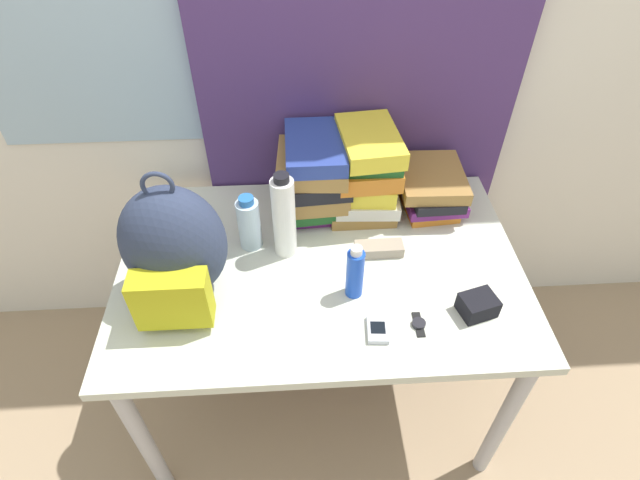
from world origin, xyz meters
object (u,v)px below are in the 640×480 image
Objects in this scene: book_stack_right at (431,188)px; cell_phone at (378,329)px; sunglasses_case at (379,249)px; sunscreen_bottle at (355,273)px; sports_bottle at (284,217)px; wristwatch at (419,324)px; book_stack_left at (315,176)px; book_stack_center at (366,173)px; backpack at (174,249)px; water_bottle at (249,223)px; camera_pouch at (478,305)px.

cell_phone is (-0.25, -0.52, -0.07)m from book_stack_right.
book_stack_right is 1.77× the size of sunglasses_case.
book_stack_right is 0.48m from sunscreen_bottle.
book_stack_right is at bearing 64.13° from cell_phone.
sports_bottle reaches higher than sunglasses_case.
sunscreen_bottle is 1.99× the size of cell_phone.
wristwatch is (0.07, -0.28, -0.01)m from sunglasses_case.
sports_bottle reaches higher than book_stack_left.
book_stack_right is at bearing 21.37° from sports_bottle.
book_stack_center is at bearing 178.63° from book_stack_right.
sunscreen_bottle is (0.49, -0.04, -0.09)m from backpack.
cell_phone is at bearing -98.75° from sunglasses_case.
sunglasses_case is at bearing 11.62° from backpack.
book_stack_right is 1.39× the size of water_bottle.
book_stack_left is 0.39m from sunscreen_bottle.
sports_bottle reaches higher than wristwatch.
book_stack_left reaches higher than sunglasses_case.
book_stack_left is 0.40m from book_stack_right.
sunscreen_bottle is (0.19, -0.18, -0.06)m from sports_bottle.
wristwatch is at bearing -37.25° from sunscreen_bottle.
camera_pouch is at bearing -25.93° from water_bottle.
wristwatch is at bearing -40.84° from sports_bottle.
book_stack_right reaches higher than wristwatch.
backpack reaches higher than sunscreen_bottle.
backpack reaches higher than sports_bottle.
sunglasses_case is (0.40, -0.06, -0.07)m from water_bottle.
book_stack_left reaches higher than sunscreen_bottle.
book_stack_center reaches higher than camera_pouch.
backpack is 1.43× the size of book_stack_center.
book_stack_right reaches higher than camera_pouch.
cell_phone is (0.05, -0.14, -0.08)m from sunscreen_bottle.
water_bottle reaches higher than sunscreen_bottle.
book_stack_left is 0.58m from wristwatch.
book_stack_left is 1.85× the size of sunglasses_case.
book_stack_left is 0.27m from water_bottle.
book_stack_center reaches higher than sunglasses_case.
book_stack_left is (0.40, 0.34, -0.03)m from backpack.
cell_phone is 0.12m from wristwatch.
book_stack_right is at bearing 94.11° from camera_pouch.
backpack reaches higher than book_stack_center.
wristwatch is at bearing -13.90° from backpack.
book_stack_left is 0.22m from sports_bottle.
camera_pouch is (0.34, -0.09, -0.06)m from sunscreen_bottle.
book_stack_right is at bearing 14.69° from water_bottle.
sunglasses_case is (0.29, -0.03, -0.12)m from sports_bottle.
sports_bottle is (0.29, 0.15, -0.03)m from backpack.
book_stack_center is at bearing 118.69° from camera_pouch.
sports_bottle is at bearing 139.16° from wristwatch.
water_bottle is at bearing -156.59° from book_stack_center.
book_stack_left is at bearing 36.81° from water_bottle.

